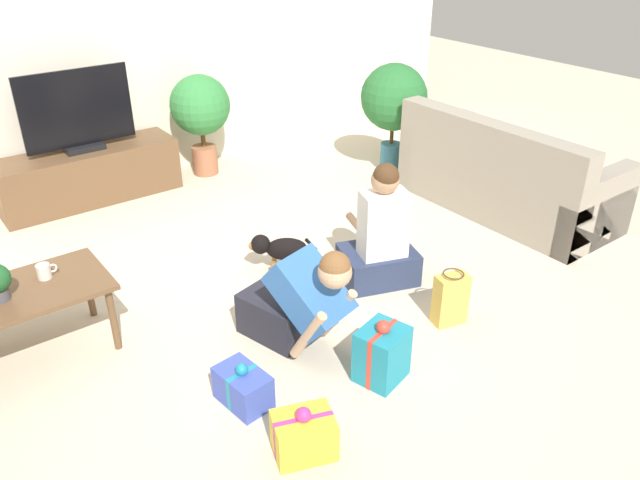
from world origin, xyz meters
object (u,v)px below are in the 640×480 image
(person_sitting, at_px, (380,240))
(dog, at_px, (280,249))
(sofa_right, at_px, (504,178))
(coffee_table, at_px, (22,299))
(gift_box_a, at_px, (243,387))
(potted_plant_corner_right, at_px, (394,100))
(mug, at_px, (44,271))
(gift_box_c, at_px, (304,435))
(person_kneeling, at_px, (299,301))
(gift_box_b, at_px, (382,354))
(gift_bag_a, at_px, (451,299))
(potted_plant_back_right, at_px, (200,110))
(tv, at_px, (78,115))
(tv_console, at_px, (89,175))

(person_sitting, relative_size, dog, 2.17)
(sofa_right, bearing_deg, coffee_table, 84.62)
(person_sitting, distance_m, gift_box_a, 1.54)
(potted_plant_corner_right, height_order, mug, potted_plant_corner_right)
(gift_box_a, distance_m, gift_box_c, 0.49)
(potted_plant_corner_right, distance_m, gift_box_c, 3.89)
(person_kneeling, relative_size, dog, 1.87)
(sofa_right, xyz_separation_m, coffee_table, (-3.91, 0.37, 0.10))
(gift_box_c, bearing_deg, dog, 60.15)
(person_sitting, height_order, gift_box_b, person_sitting)
(gift_bag_a, distance_m, mug, 2.51)
(dog, bearing_deg, gift_box_b, 27.44)
(person_sitting, xyz_separation_m, gift_bag_a, (0.02, -0.66, -0.15))
(potted_plant_corner_right, distance_m, person_sitting, 2.19)
(gift_box_b, height_order, gift_box_c, gift_box_b)
(potted_plant_back_right, height_order, mug, potted_plant_back_right)
(dog, relative_size, gift_box_c, 1.19)
(person_kneeling, xyz_separation_m, dog, (0.40, 0.80, -0.13))
(gift_box_c, height_order, mug, mug)
(person_sitting, bearing_deg, gift_bag_a, 111.33)
(tv, distance_m, potted_plant_back_right, 1.16)
(person_sitting, bearing_deg, potted_plant_corner_right, -115.47)
(tv_console, height_order, mug, mug)
(gift_box_b, bearing_deg, mug, 133.35)
(dog, height_order, gift_box_b, gift_box_b)
(person_kneeling, xyz_separation_m, gift_box_a, (-0.54, -0.23, -0.23))
(tv, relative_size, potted_plant_back_right, 0.96)
(coffee_table, xyz_separation_m, gift_box_b, (1.55, -1.41, -0.24))
(coffee_table, height_order, tv_console, tv_console)
(person_sitting, bearing_deg, sofa_right, -152.60)
(person_sitting, distance_m, gift_box_b, 1.07)
(tv_console, relative_size, gift_box_a, 4.81)
(potted_plant_back_right, bearing_deg, dog, -102.95)
(tv, bearing_deg, dog, -72.62)
(gift_box_a, bearing_deg, tv, 85.25)
(potted_plant_back_right, bearing_deg, mug, -136.50)
(tv, height_order, gift_box_b, tv)
(potted_plant_corner_right, height_order, person_kneeling, potted_plant_corner_right)
(coffee_table, height_order, gift_bag_a, coffee_table)
(coffee_table, distance_m, person_kneeling, 1.60)
(person_sitting, xyz_separation_m, gift_box_a, (-1.44, -0.50, -0.23))
(tv_console, bearing_deg, mug, -114.36)
(gift_box_a, bearing_deg, potted_plant_back_right, 65.64)
(tv_console, relative_size, person_kneeling, 2.00)
(person_kneeling, xyz_separation_m, gift_box_c, (-0.48, -0.71, -0.22))
(sofa_right, bearing_deg, gift_box_a, 103.37)
(potted_plant_back_right, height_order, gift_box_c, potted_plant_back_right)
(dog, bearing_deg, person_sitting, 79.41)
(tv_console, distance_m, person_sitting, 2.91)
(tv_console, bearing_deg, gift_bag_a, -70.13)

